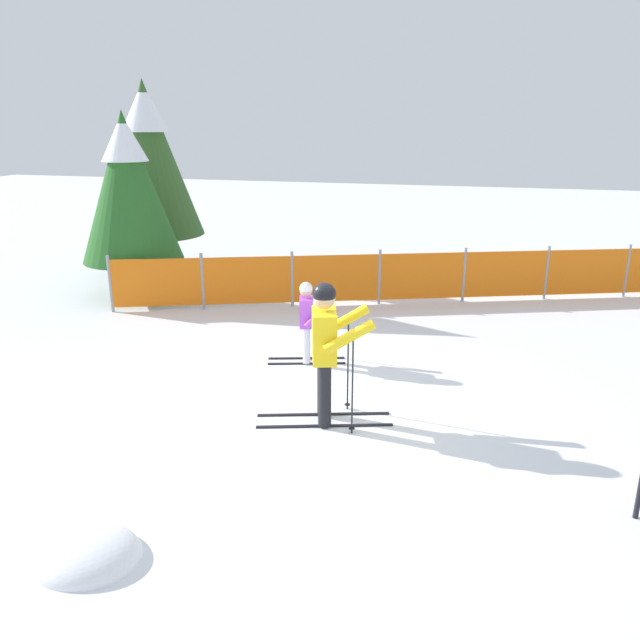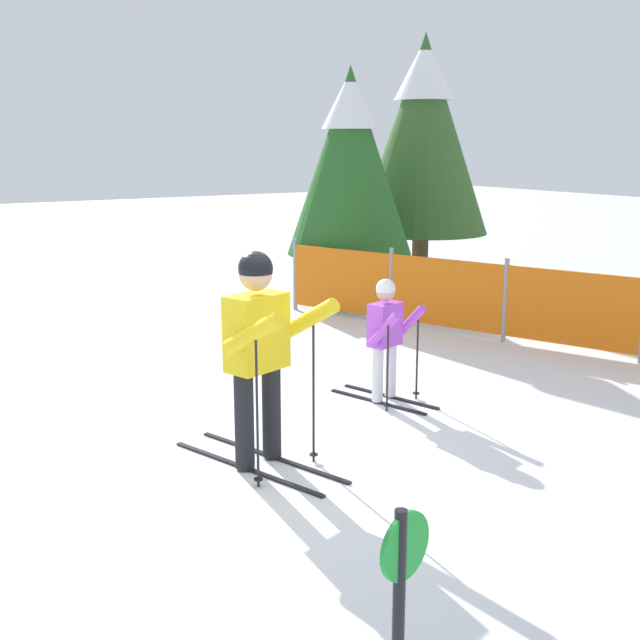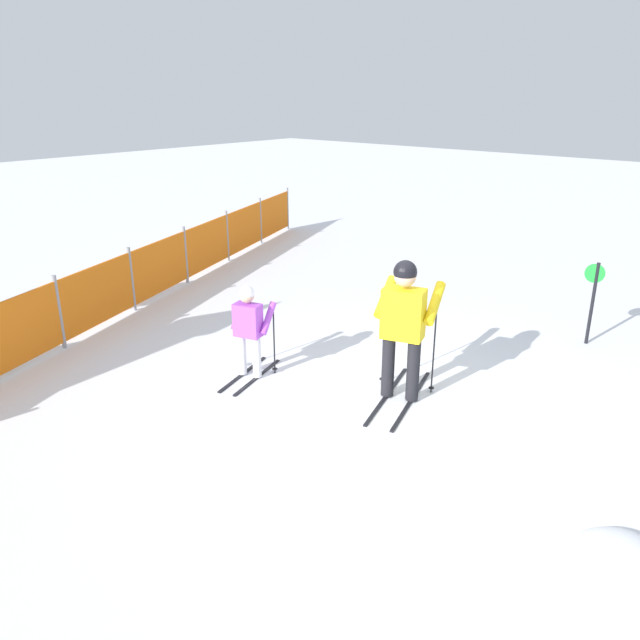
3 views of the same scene
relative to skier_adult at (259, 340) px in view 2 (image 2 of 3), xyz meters
The scene contains 6 objects.
ground_plane 1.07m from the skier_adult, 166.10° to the left, with size 60.00×60.00×0.00m, color white.
skier_adult is the anchor object (origin of this frame).
skier_child 2.03m from the skier_adult, 113.15° to the left, with size 1.21×0.65×1.26m.
conifer_far 7.03m from the skier_adult, 139.96° to the left, with size 2.02×2.02×3.75m.
conifer_near 9.03m from the skier_adult, 132.68° to the left, with size 2.40×2.40×4.45m.
trail_marker 3.48m from the skier_adult, 18.95° to the right, with size 0.09×0.28×1.25m.
Camera 2 is at (5.63, -2.90, 2.59)m, focal length 45.00 mm.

